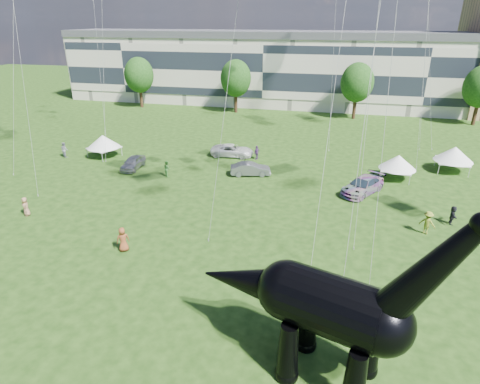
# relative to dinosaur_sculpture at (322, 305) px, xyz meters

# --- Properties ---
(ground) EXTENTS (220.00, 220.00, 0.00)m
(ground) POSITION_rel_dinosaur_sculpture_xyz_m (-5.49, 0.53, -3.79)
(ground) COLOR #16330C
(ground) RESTS_ON ground
(terrace_row) EXTENTS (78.00, 11.00, 12.00)m
(terrace_row) POSITION_rel_dinosaur_sculpture_xyz_m (-13.49, 62.53, 2.21)
(terrace_row) COLOR beige
(terrace_row) RESTS_ON ground
(tree_far_left) EXTENTS (5.20, 5.20, 9.44)m
(tree_far_left) POSITION_rel_dinosaur_sculpture_xyz_m (-35.49, 53.53, 2.50)
(tree_far_left) COLOR #382314
(tree_far_left) RESTS_ON ground
(tree_mid_left) EXTENTS (5.20, 5.20, 9.44)m
(tree_mid_left) POSITION_rel_dinosaur_sculpture_xyz_m (-17.49, 53.53, 2.50)
(tree_mid_left) COLOR #382314
(tree_mid_left) RESTS_ON ground
(tree_mid_right) EXTENTS (5.20, 5.20, 9.44)m
(tree_mid_right) POSITION_rel_dinosaur_sculpture_xyz_m (2.51, 53.53, 2.50)
(tree_mid_right) COLOR #382314
(tree_mid_right) RESTS_ON ground
(dinosaur_sculpture) EXTENTS (12.17, 5.47, 10.03)m
(dinosaur_sculpture) POSITION_rel_dinosaur_sculpture_xyz_m (0.00, 0.00, 0.00)
(dinosaur_sculpture) COLOR black
(dinosaur_sculpture) RESTS_ON ground
(car_silver) EXTENTS (1.80, 4.12, 1.38)m
(car_silver) POSITION_rel_dinosaur_sculpture_xyz_m (-21.45, 23.08, -3.10)
(car_silver) COLOR #ABABB0
(car_silver) RESTS_ON ground
(car_grey) EXTENTS (4.43, 2.47, 1.38)m
(car_grey) POSITION_rel_dinosaur_sculpture_xyz_m (-8.47, 24.22, -3.10)
(car_grey) COLOR slate
(car_grey) RESTS_ON ground
(car_white) EXTENTS (5.16, 2.53, 1.41)m
(car_white) POSITION_rel_dinosaur_sculpture_xyz_m (-11.95, 29.88, -3.08)
(car_white) COLOR white
(car_white) RESTS_ON ground
(car_dark) EXTENTS (4.67, 5.68, 1.55)m
(car_dark) POSITION_rel_dinosaur_sculpture_xyz_m (2.86, 22.14, -3.01)
(car_dark) COLOR #595960
(car_dark) RESTS_ON ground
(gazebo_near) EXTENTS (4.24, 4.24, 2.77)m
(gazebo_near) POSITION_rel_dinosaur_sculpture_xyz_m (12.44, 30.53, -1.85)
(gazebo_near) COLOR white
(gazebo_near) RESTS_ON ground
(gazebo_far) EXTENTS (4.25, 4.25, 2.56)m
(gazebo_far) POSITION_rel_dinosaur_sculpture_xyz_m (6.37, 26.81, -1.99)
(gazebo_far) COLOR white
(gazebo_far) RESTS_ON ground
(gazebo_left) EXTENTS (4.93, 4.93, 2.65)m
(gazebo_left) POSITION_rel_dinosaur_sculpture_xyz_m (-26.75, 26.11, -1.92)
(gazebo_left) COLOR silver
(gazebo_left) RESTS_ON ground
(visitors) EXTENTS (50.86, 39.65, 1.88)m
(visitors) POSITION_rel_dinosaur_sculpture_xyz_m (-6.39, 14.96, -2.92)
(visitors) COLOR #A27051
(visitors) RESTS_ON ground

